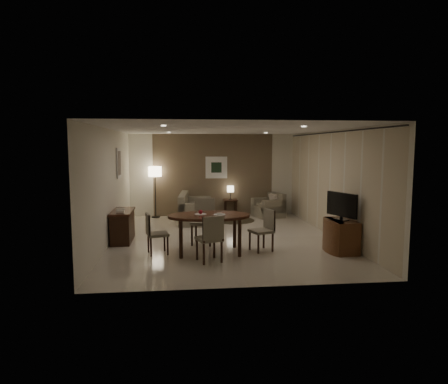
{
  "coord_description": "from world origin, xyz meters",
  "views": [
    {
      "loc": [
        -1.08,
        -9.71,
        2.28
      ],
      "look_at": [
        0.0,
        0.2,
        1.15
      ],
      "focal_mm": 32.0,
      "sensor_mm": 36.0,
      "label": 1
    }
  ],
  "objects": [
    {
      "name": "fruit_apple",
      "position": [
        -0.66,
        -1.23,
        0.89
      ],
      "size": [
        0.09,
        0.09,
        0.09
      ],
      "primitive_type": "sphere",
      "color": "maroon",
      "rests_on": "plate_a"
    },
    {
      "name": "dining_table",
      "position": [
        -0.48,
        -1.28,
        0.41
      ],
      "size": [
        1.77,
        1.1,
        0.83
      ],
      "primitive_type": null,
      "color": "#472517",
      "rests_on": "floor"
    },
    {
      "name": "downlight_fl",
      "position": [
        -1.4,
        1.8,
        2.69
      ],
      "size": [
        0.1,
        0.1,
        0.01
      ],
      "primitive_type": "cylinder",
      "color": "white",
      "rests_on": "ceiling"
    },
    {
      "name": "art_left_canvas",
      "position": [
        -2.71,
        1.2,
        1.85
      ],
      "size": [
        0.01,
        0.46,
        0.64
      ],
      "primitive_type": "cube",
      "color": "gray",
      "rests_on": "wall_left"
    },
    {
      "name": "telephone",
      "position": [
        -2.49,
        -0.3,
        0.8
      ],
      "size": [
        0.2,
        0.14,
        0.09
      ],
      "primitive_type": null,
      "color": "white",
      "rests_on": "console_desk"
    },
    {
      "name": "downlight_nr",
      "position": [
        1.4,
        -1.8,
        2.69
      ],
      "size": [
        0.1,
        0.1,
        0.01
      ],
      "primitive_type": "cylinder",
      "color": "white",
      "rests_on": "ceiling"
    },
    {
      "name": "round_rug",
      "position": [
        0.55,
        2.42,
        0.01
      ],
      "size": [
        1.28,
        1.28,
        0.01
      ],
      "primitive_type": "cylinder",
      "color": "#39301F",
      "rests_on": "floor"
    },
    {
      "name": "tv_cabinet",
      "position": [
        2.4,
        -1.5,
        0.35
      ],
      "size": [
        0.48,
        0.9,
        0.7
      ],
      "primitive_type": null,
      "color": "brown",
      "rests_on": "floor"
    },
    {
      "name": "taupe_accent",
      "position": [
        0.0,
        3.48,
        1.35
      ],
      "size": [
        3.96,
        0.03,
        2.7
      ],
      "primitive_type": "cube",
      "color": "brown",
      "rests_on": "wall_back"
    },
    {
      "name": "plate_a",
      "position": [
        -0.66,
        -1.23,
        0.84
      ],
      "size": [
        0.26,
        0.26,
        0.02
      ],
      "primitive_type": "cylinder",
      "color": "white",
      "rests_on": "dining_table"
    },
    {
      "name": "room_shell",
      "position": [
        0.0,
        0.4,
        1.35
      ],
      "size": [
        5.5,
        7.0,
        2.7
      ],
      "color": "beige",
      "rests_on": "ground"
    },
    {
      "name": "floor_lamp",
      "position": [
        -1.9,
        3.24,
        0.83
      ],
      "size": [
        0.42,
        0.42,
        1.65
      ],
      "primitive_type": null,
      "color": "#FFE5B7",
      "rests_on": "floor"
    },
    {
      "name": "downlight_nl",
      "position": [
        -1.4,
        -1.8,
        2.69
      ],
      "size": [
        0.1,
        0.1,
        0.01
      ],
      "primitive_type": "cylinder",
      "color": "white",
      "rests_on": "ceiling"
    },
    {
      "name": "art_back_canvas",
      "position": [
        0.1,
        3.44,
        1.6
      ],
      "size": [
        0.34,
        0.01,
        0.34
      ],
      "primitive_type": "cube",
      "color": "black",
      "rests_on": "wall_back"
    },
    {
      "name": "downlight_fr",
      "position": [
        1.4,
        1.8,
        2.69
      ],
      "size": [
        0.1,
        0.1,
        0.01
      ],
      "primitive_type": "cylinder",
      "color": "white",
      "rests_on": "ceiling"
    },
    {
      "name": "table_lamp",
      "position": [
        0.55,
        3.25,
        0.8
      ],
      "size": [
        0.22,
        0.22,
        0.5
      ],
      "primitive_type": null,
      "color": "#FFEAC1",
      "rests_on": "side_table"
    },
    {
      "name": "art_back_frame",
      "position": [
        0.1,
        3.46,
        1.6
      ],
      "size": [
        0.72,
        0.03,
        0.72
      ],
      "primitive_type": "cube",
      "color": "silver",
      "rests_on": "wall_back"
    },
    {
      "name": "sofa",
      "position": [
        -0.65,
        2.35,
        0.43
      ],
      "size": [
        1.91,
        1.06,
        0.87
      ],
      "primitive_type": null,
      "rotation": [
        0.0,
        0.0,
        1.49
      ],
      "color": "gray",
      "rests_on": "floor"
    },
    {
      "name": "console_desk",
      "position": [
        -2.49,
        0.0,
        0.38
      ],
      "size": [
        0.48,
        1.2,
        0.75
      ],
      "primitive_type": null,
      "color": "#472517",
      "rests_on": "floor"
    },
    {
      "name": "curtain_rod",
      "position": [
        2.68,
        0.0,
        2.64
      ],
      "size": [
        0.03,
        6.8,
        0.03
      ],
      "primitive_type": "cylinder",
      "rotation": [
        1.57,
        0.0,
        0.0
      ],
      "color": "black",
      "rests_on": "wall_right"
    },
    {
      "name": "chair_right",
      "position": [
        0.66,
        -1.25,
        0.45
      ],
      "size": [
        0.56,
        0.56,
        0.91
      ],
      "primitive_type": null,
      "rotation": [
        0.0,
        0.0,
        -1.22
      ],
      "color": "gray",
      "rests_on": "floor"
    },
    {
      "name": "art_left_frame",
      "position": [
        -2.72,
        1.2,
        1.85
      ],
      "size": [
        0.03,
        0.6,
        0.8
      ],
      "primitive_type": "cube",
      "color": "silver",
      "rests_on": "wall_left"
    },
    {
      "name": "curtain_wall",
      "position": [
        2.68,
        0.0,
        1.32
      ],
      "size": [
        0.08,
        6.7,
        2.58
      ],
      "primitive_type": null,
      "color": "beige",
      "rests_on": "wall_right"
    },
    {
      "name": "armchair",
      "position": [
        1.75,
        2.92,
        0.39
      ],
      "size": [
        1.06,
        1.09,
        0.77
      ],
      "primitive_type": null,
      "rotation": [
        0.0,
        0.0,
        -1.24
      ],
      "color": "gray",
      "rests_on": "floor"
    },
    {
      "name": "plate_b",
      "position": [
        -0.26,
        -1.33,
        0.84
      ],
      "size": [
        0.26,
        0.26,
        0.02
      ],
      "primitive_type": "cylinder",
      "color": "white",
      "rests_on": "dining_table"
    },
    {
      "name": "chair_left",
      "position": [
        -1.58,
        -1.26,
        0.44
      ],
      "size": [
        0.51,
        0.51,
        0.88
      ],
      "primitive_type": null,
      "rotation": [
        0.0,
        0.0,
        1.8
      ],
      "color": "gray",
      "rests_on": "floor"
    },
    {
      "name": "flat_tv",
      "position": [
        2.38,
        -1.5,
        1.02
      ],
      "size": [
        0.36,
        0.85,
        0.6
      ],
      "primitive_type": null,
      "rotation": [
        0.0,
        0.0,
        0.35
      ],
      "color": "black",
      "rests_on": "tv_cabinet"
    },
    {
      "name": "side_table",
      "position": [
        0.55,
        3.23,
        0.28
      ],
      "size": [
        0.43,
        0.43,
        0.55
      ],
      "primitive_type": null,
      "color": "black",
      "rests_on": "floor"
    },
    {
      "name": "chair_far",
      "position": [
        -0.58,
        -0.48,
        0.53
      ],
      "size": [
        0.63,
        0.63,
        1.06
      ],
      "primitive_type": null,
      "rotation": [
        0.0,
        0.0,
        -0.26
      ],
      "color": "gray",
      "rests_on": "floor"
    },
    {
      "name": "chair_near",
      "position": [
        -0.53,
        -1.94,
        0.47
      ],
      "size": [
        0.58,
        0.58,
        0.94
      ],
      "primitive_type": null,
      "rotation": [
        0.0,
        0.0,
        3.45
      ],
      "color": "gray",
      "rests_on": "floor"
    },
    {
      "name": "napkin",
      "position": [
        -0.26,
        -1.33,
        0.86
      ],
      "size": [
        0.12,
        0.08,
        0.03
      ],
      "primitive_type": "cube",
      "color": "white",
      "rests_on": "plate_b"
    }
  ]
}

